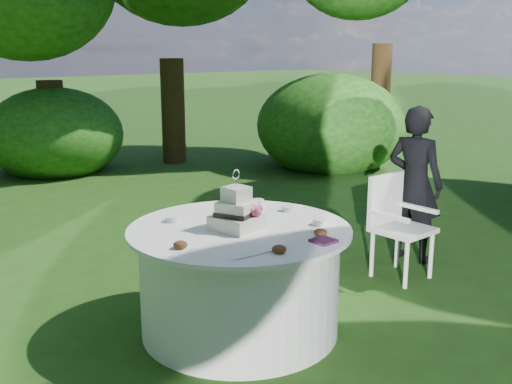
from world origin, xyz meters
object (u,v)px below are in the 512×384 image
table (240,279)px  cake (237,213)px  guest (415,184)px  napkins (324,241)px  chair (396,219)px

table → cake: (-0.04, -0.02, 0.50)m
table → guest: bearing=3.0°
cake → napkins: bearing=-67.0°
guest → chair: (-0.46, -0.15, -0.22)m
cake → chair: cake is taller
cake → chair: size_ratio=0.46×
guest → cake: (-2.23, -0.13, 0.14)m
napkins → cake: cake is taller
napkins → table: (-0.21, 0.60, -0.39)m
guest → cake: size_ratio=3.53×
napkins → cake: size_ratio=0.33×
napkins → chair: 1.64m
cake → table: bearing=28.6°
guest → cake: guest is taller
napkins → table: bearing=109.2°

